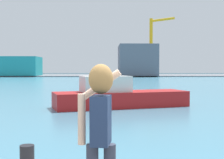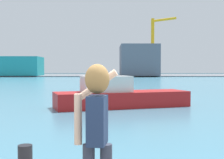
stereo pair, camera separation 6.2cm
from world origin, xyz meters
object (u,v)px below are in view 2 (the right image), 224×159
(harbor_bollard, at_px, (25,159))
(warehouse_left, at_px, (12,66))
(boat_moored, at_px, (119,96))
(port_crane, at_px, (155,42))
(warehouse_right, at_px, (139,60))
(person_photographer, at_px, (97,123))

(harbor_bollard, height_order, warehouse_left, warehouse_left)
(boat_moored, xyz_separation_m, port_crane, (13.58, 74.19, 9.72))
(warehouse_right, bearing_deg, person_photographer, -96.12)
(boat_moored, relative_size, warehouse_left, 0.50)
(boat_moored, relative_size, warehouse_right, 0.61)
(person_photographer, bearing_deg, harbor_bollard, 48.13)
(boat_moored, distance_m, port_crane, 76.04)
(warehouse_left, bearing_deg, boat_moored, -68.19)
(port_crane, bearing_deg, warehouse_right, -159.38)
(boat_moored, height_order, port_crane, port_crane)
(harbor_bollard, height_order, warehouse_right, warehouse_right)
(warehouse_left, xyz_separation_m, port_crane, (42.04, 3.07, 7.34))
(harbor_bollard, bearing_deg, warehouse_right, 82.97)
(boat_moored, height_order, warehouse_left, warehouse_left)
(warehouse_left, bearing_deg, port_crane, 4.18)
(person_photographer, relative_size, port_crane, 0.10)
(person_photographer, distance_m, boat_moored, 14.94)
(person_photographer, height_order, port_crane, port_crane)
(harbor_bollard, xyz_separation_m, port_crane, (15.61, 87.59, 9.54))
(port_crane, bearing_deg, boat_moored, -100.37)
(port_crane, bearing_deg, person_photographer, -99.18)
(warehouse_right, relative_size, port_crane, 0.80)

